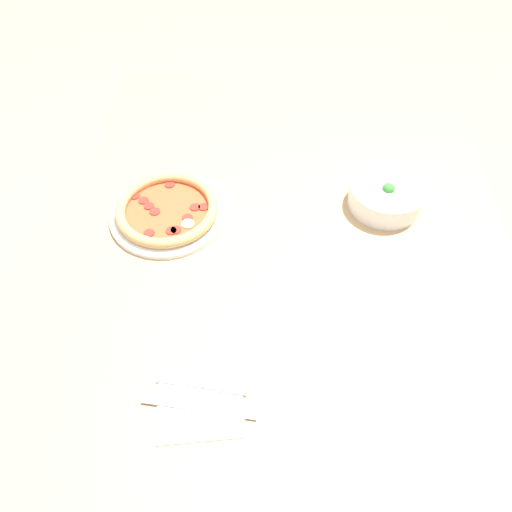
# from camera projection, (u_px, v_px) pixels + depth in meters

# --- Properties ---
(ground_plane) EXTENTS (8.00, 8.00, 0.00)m
(ground_plane) POSITION_uv_depth(u_px,v_px,m) (274.00, 370.00, 1.79)
(ground_plane) COLOR gray
(dining_table) EXTENTS (1.38, 1.10, 0.74)m
(dining_table) POSITION_uv_depth(u_px,v_px,m) (281.00, 254.00, 1.29)
(dining_table) COLOR tan
(dining_table) RESTS_ON ground_plane
(pizza) EXTENTS (0.29, 0.29, 0.04)m
(pizza) POSITION_uv_depth(u_px,v_px,m) (167.00, 211.00, 1.25)
(pizza) COLOR white
(pizza) RESTS_ON dining_table
(bowl) EXTENTS (0.19, 0.19, 0.08)m
(bowl) POSITION_uv_depth(u_px,v_px,m) (386.00, 195.00, 1.26)
(bowl) COLOR white
(bowl) RESTS_ON dining_table
(napkin) EXTENTS (0.19, 0.19, 0.00)m
(napkin) POSITION_uv_depth(u_px,v_px,m) (200.00, 399.00, 0.95)
(napkin) COLOR white
(napkin) RESTS_ON dining_table
(fork) EXTENTS (0.03, 0.18, 0.00)m
(fork) POSITION_uv_depth(u_px,v_px,m) (201.00, 386.00, 0.96)
(fork) COLOR silver
(fork) RESTS_ON napkin
(knife) EXTENTS (0.03, 0.22, 0.01)m
(knife) POSITION_uv_depth(u_px,v_px,m) (194.00, 408.00, 0.93)
(knife) COLOR silver
(knife) RESTS_ON napkin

